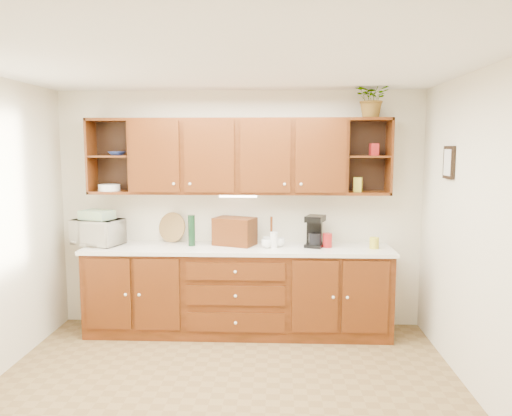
# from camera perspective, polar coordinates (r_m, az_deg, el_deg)

# --- Properties ---
(floor) EXTENTS (4.00, 4.00, 0.00)m
(floor) POSITION_cam_1_polar(r_m,az_deg,el_deg) (4.25, -3.69, -20.96)
(floor) COLOR olive
(floor) RESTS_ON ground
(ceiling) EXTENTS (4.00, 4.00, 0.00)m
(ceiling) POSITION_cam_1_polar(r_m,az_deg,el_deg) (3.80, -4.01, 16.19)
(ceiling) COLOR white
(ceiling) RESTS_ON back_wall
(back_wall) EXTENTS (4.00, 0.00, 4.00)m
(back_wall) POSITION_cam_1_polar(r_m,az_deg,el_deg) (5.54, -1.87, -0.17)
(back_wall) COLOR beige
(back_wall) RESTS_ON floor
(right_wall) EXTENTS (0.00, 3.50, 3.50)m
(right_wall) POSITION_cam_1_polar(r_m,az_deg,el_deg) (4.11, 25.12, -3.35)
(right_wall) COLOR beige
(right_wall) RESTS_ON floor
(base_cabinets) EXTENTS (3.20, 0.60, 0.90)m
(base_cabinets) POSITION_cam_1_polar(r_m,az_deg,el_deg) (5.42, -2.08, -9.52)
(base_cabinets) COLOR #351806
(base_cabinets) RESTS_ON floor
(countertop) EXTENTS (3.24, 0.64, 0.04)m
(countertop) POSITION_cam_1_polar(r_m,az_deg,el_deg) (5.30, -2.11, -4.67)
(countertop) COLOR silver
(countertop) RESTS_ON base_cabinets
(upper_cabinets) EXTENTS (3.20, 0.33, 0.80)m
(upper_cabinets) POSITION_cam_1_polar(r_m,az_deg,el_deg) (5.34, -1.92, 5.94)
(upper_cabinets) COLOR #351806
(upper_cabinets) RESTS_ON back_wall
(undercabinet_light) EXTENTS (0.40, 0.05, 0.02)m
(undercabinet_light) POSITION_cam_1_polar(r_m,az_deg,el_deg) (5.31, -2.05, 1.37)
(undercabinet_light) COLOR white
(undercabinet_light) RESTS_ON upper_cabinets
(framed_picture) EXTENTS (0.03, 0.24, 0.30)m
(framed_picture) POSITION_cam_1_polar(r_m,az_deg,el_deg) (4.89, 21.19, 4.88)
(framed_picture) COLOR black
(framed_picture) RESTS_ON right_wall
(wicker_basket) EXTENTS (0.28, 0.28, 0.13)m
(wicker_basket) POSITION_cam_1_polar(r_m,az_deg,el_deg) (5.63, -17.73, -3.44)
(wicker_basket) COLOR olive
(wicker_basket) RESTS_ON countertop
(microwave) EXTENTS (0.58, 0.47, 0.28)m
(microwave) POSITION_cam_1_polar(r_m,az_deg,el_deg) (5.65, -17.65, -2.63)
(microwave) COLOR #EDE4CD
(microwave) RESTS_ON countertop
(towel_stack) EXTENTS (0.39, 0.34, 0.10)m
(towel_stack) POSITION_cam_1_polar(r_m,az_deg,el_deg) (5.62, -17.72, -0.75)
(towel_stack) COLOR #C9C75E
(towel_stack) RESTS_ON microwave
(wine_bottle) EXTENTS (0.10, 0.10, 0.33)m
(wine_bottle) POSITION_cam_1_polar(r_m,az_deg,el_deg) (5.36, -7.37, -2.56)
(wine_bottle) COLOR black
(wine_bottle) RESTS_ON countertop
(woven_tray) EXTENTS (0.34, 0.20, 0.33)m
(woven_tray) POSITION_cam_1_polar(r_m,az_deg,el_deg) (5.64, -9.55, -3.74)
(woven_tray) COLOR olive
(woven_tray) RESTS_ON countertop
(bread_box) EXTENTS (0.49, 0.40, 0.30)m
(bread_box) POSITION_cam_1_polar(r_m,az_deg,el_deg) (5.37, -2.45, -2.68)
(bread_box) COLOR #351806
(bread_box) RESTS_ON countertop
(mug_tree) EXTENTS (0.25, 0.27, 0.32)m
(mug_tree) POSITION_cam_1_polar(r_m,az_deg,el_deg) (5.30, 1.76, -3.89)
(mug_tree) COLOR #351806
(mug_tree) RESTS_ON countertop
(canister_red) EXTENTS (0.12, 0.12, 0.15)m
(canister_red) POSITION_cam_1_polar(r_m,az_deg,el_deg) (5.31, 8.15, -3.68)
(canister_red) COLOR maroon
(canister_red) RESTS_ON countertop
(canister_white) EXTENTS (0.09, 0.09, 0.17)m
(canister_white) POSITION_cam_1_polar(r_m,az_deg,el_deg) (5.23, 2.03, -3.67)
(canister_white) COLOR white
(canister_white) RESTS_ON countertop
(canister_yellow) EXTENTS (0.12, 0.12, 0.12)m
(canister_yellow) POSITION_cam_1_polar(r_m,az_deg,el_deg) (5.33, 13.35, -3.91)
(canister_yellow) COLOR gold
(canister_yellow) RESTS_ON countertop
(coffee_maker) EXTENTS (0.24, 0.28, 0.33)m
(coffee_maker) POSITION_cam_1_polar(r_m,az_deg,el_deg) (5.32, 6.75, -2.69)
(coffee_maker) COLOR black
(coffee_maker) RESTS_ON countertop
(bowl_stack) EXTENTS (0.22, 0.22, 0.04)m
(bowl_stack) POSITION_cam_1_polar(r_m,az_deg,el_deg) (5.56, -15.59, 6.03)
(bowl_stack) COLOR navy
(bowl_stack) RESTS_ON upper_cabinets
(plate_stack) EXTENTS (0.29, 0.29, 0.07)m
(plate_stack) POSITION_cam_1_polar(r_m,az_deg,el_deg) (5.60, -16.43, 2.25)
(plate_stack) COLOR white
(plate_stack) RESTS_ON upper_cabinets
(pantry_box_yellow) EXTENTS (0.10, 0.09, 0.15)m
(pantry_box_yellow) POSITION_cam_1_polar(r_m,az_deg,el_deg) (5.37, 11.58, 2.64)
(pantry_box_yellow) COLOR gold
(pantry_box_yellow) RESTS_ON upper_cabinets
(pantry_box_red) EXTENTS (0.09, 0.08, 0.13)m
(pantry_box_red) POSITION_cam_1_polar(r_m,az_deg,el_deg) (5.40, 13.35, 6.52)
(pantry_box_red) COLOR maroon
(pantry_box_red) RESTS_ON upper_cabinets
(potted_plant) EXTENTS (0.41, 0.38, 0.40)m
(potted_plant) POSITION_cam_1_polar(r_m,az_deg,el_deg) (5.38, 13.21, 12.13)
(potted_plant) COLOR #999999
(potted_plant) RESTS_ON upper_cabinets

